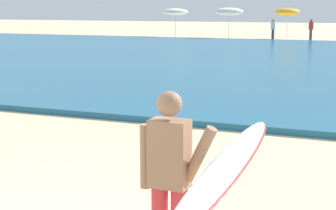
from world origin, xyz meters
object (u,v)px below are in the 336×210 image
beach_umbrella_0 (176,12)px  beachgoer_near_row_mid (311,29)px  beachgoer_near_row_right (273,29)px  beach_umbrella_1 (229,12)px  beach_umbrella_2 (288,12)px  surfer_with_board (197,173)px

beach_umbrella_0 → beachgoer_near_row_mid: 10.86m
beach_umbrella_0 → beachgoer_near_row_right: beach_umbrella_0 is taller
beach_umbrella_1 → beach_umbrella_0: bearing=176.4°
beach_umbrella_1 → beach_umbrella_2: size_ratio=1.03×
surfer_with_board → beach_umbrella_1: beach_umbrella_1 is taller
surfer_with_board → beach_umbrella_2: 38.24m
beach_umbrella_0 → beach_umbrella_1: bearing=-3.6°
beach_umbrella_1 → beach_umbrella_2: bearing=31.5°
beach_umbrella_0 → beachgoer_near_row_mid: (10.76, -0.89, -1.21)m
surfer_with_board → beach_umbrella_1: (-9.17, 35.39, 1.05)m
beach_umbrella_1 → beachgoer_near_row_right: (3.63, -1.23, -1.25)m
beach_umbrella_0 → beach_umbrella_2: beach_umbrella_2 is taller
surfer_with_board → beachgoer_near_row_mid: surfer_with_board is taller
beach_umbrella_1 → surfer_with_board: bearing=-75.5°
beachgoer_near_row_mid → beachgoer_near_row_right: size_ratio=1.00×
beach_umbrella_2 → beachgoer_near_row_mid: size_ratio=1.50×
surfer_with_board → beachgoer_near_row_mid: (-2.92, 34.78, -0.19)m
surfer_with_board → beachgoer_near_row_right: size_ratio=1.74×
beach_umbrella_2 → beachgoer_near_row_mid: beach_umbrella_2 is taller
beach_umbrella_0 → beachgoer_near_row_right: bearing=-10.5°
beachgoer_near_row_mid → surfer_with_board: bearing=-85.2°
beachgoer_near_row_right → beach_umbrella_1: bearing=161.3°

